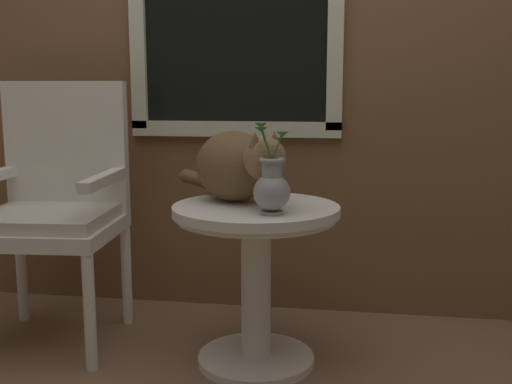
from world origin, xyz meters
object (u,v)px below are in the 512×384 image
object	(u,v)px
wicker_chair	(55,199)
cat	(236,166)
pewter_vase_with_ivy	(272,186)
wicker_side_table	(256,253)

from	to	relation	value
wicker_chair	cat	world-z (taller)	wicker_chair
wicker_chair	cat	distance (m)	0.79
wicker_chair	pewter_vase_with_ivy	world-z (taller)	wicker_chair
cat	pewter_vase_with_ivy	bearing A→B (deg)	-52.33
pewter_vase_with_ivy	cat	bearing A→B (deg)	127.67
pewter_vase_with_ivy	wicker_side_table	bearing A→B (deg)	117.62
cat	wicker_side_table	bearing A→B (deg)	-37.10
wicker_side_table	cat	xyz separation A→B (m)	(-0.09, 0.07, 0.32)
wicker_chair	pewter_vase_with_ivy	size ratio (longest dim) A/B	3.42
wicker_chair	cat	bearing A→B (deg)	-5.20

